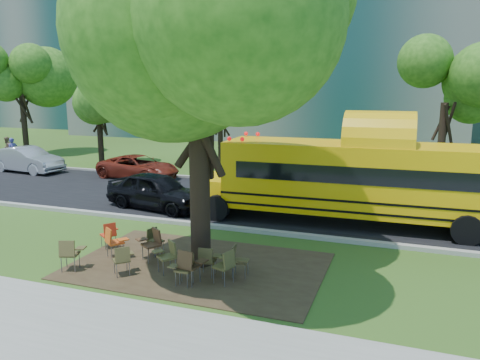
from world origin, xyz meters
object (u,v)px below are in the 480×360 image
at_px(chair_11, 208,259).
at_px(bg_car_red, 138,167).
at_px(chair_5, 184,266).
at_px(black_car, 157,191).
at_px(chair_7, 238,258).
at_px(bg_car_silver, 27,160).
at_px(chair_4, 189,263).
at_px(chair_8, 109,232).
at_px(chair_0, 70,252).
at_px(chair_9, 152,241).
at_px(main_tree, 197,46).
at_px(school_bus, 373,179).
at_px(chair_2, 123,258).
at_px(chair_1, 113,240).
at_px(pedestrian_a, 13,151).
at_px(pedestrian_b, 7,148).
at_px(chair_3, 168,253).
at_px(chair_10, 154,239).
at_px(chair_6, 226,263).

height_order(chair_11, bg_car_red, bg_car_red).
distance_m(chair_5, black_car, 7.88).
height_order(chair_7, bg_car_silver, bg_car_silver).
xyz_separation_m(chair_4, chair_8, (-3.57, 1.68, -0.07)).
height_order(black_car, bg_car_red, black_car).
distance_m(chair_0, chair_9, 2.25).
bearing_deg(chair_7, main_tree, -116.37).
xyz_separation_m(school_bus, chair_2, (-5.87, -7.02, -1.20)).
distance_m(chair_7, chair_9, 2.78).
xyz_separation_m(chair_1, chair_11, (3.15, -0.33, -0.06)).
xyz_separation_m(pedestrian_a, pedestrian_b, (-1.92, 1.37, -0.07)).
height_order(chair_5, chair_8, chair_8).
relative_size(chair_3, chair_10, 1.11).
height_order(chair_4, chair_10, chair_4).
bearing_deg(chair_6, chair_5, 129.74).
relative_size(chair_10, chair_11, 0.96).
xyz_separation_m(chair_0, chair_6, (4.30, 0.66, -0.01)).
height_order(chair_11, pedestrian_a, pedestrian_a).
xyz_separation_m(school_bus, chair_9, (-5.71, -5.74, -1.14)).
xyz_separation_m(chair_3, chair_6, (1.75, -0.17, 0.01)).
xyz_separation_m(chair_3, chair_11, (1.14, 0.08, -0.03)).
height_order(chair_0, chair_5, chair_0).
height_order(chair_5, bg_car_silver, bg_car_silver).
xyz_separation_m(chair_9, pedestrian_b, (-19.20, 13.41, 0.20)).
relative_size(bg_car_silver, pedestrian_a, 2.64).
bearing_deg(main_tree, chair_7, -20.18).
relative_size(school_bus, chair_1, 13.12).
bearing_deg(school_bus, chair_6, -116.43).
height_order(chair_9, pedestrian_a, pedestrian_a).
height_order(school_bus, chair_5, school_bus).
bearing_deg(chair_9, pedestrian_b, -1.39).
xyz_separation_m(main_tree, chair_10, (-1.69, 0.31, -5.52)).
xyz_separation_m(chair_4, bg_car_silver, (-16.00, 11.27, 0.16)).
xyz_separation_m(chair_8, chair_9, (1.80, -0.47, 0.07)).
distance_m(chair_10, pedestrian_b, 22.98).
relative_size(chair_9, pedestrian_b, 0.60).
bearing_deg(school_bus, bg_car_silver, 166.62).
bearing_deg(chair_10, chair_5, 66.99).
bearing_deg(school_bus, pedestrian_b, 161.74).
distance_m(school_bus, chair_2, 9.23).
bearing_deg(black_car, pedestrian_a, 75.74).
height_order(chair_1, chair_10, chair_1).
xyz_separation_m(chair_6, pedestrian_b, (-21.81, 14.24, 0.23)).
distance_m(black_car, pedestrian_b, 18.28).
bearing_deg(chair_10, chair_0, -17.74).
bearing_deg(school_bus, chair_10, -139.47).
height_order(chair_8, pedestrian_b, pedestrian_b).
height_order(chair_4, chair_7, chair_4).
distance_m(chair_6, black_car, 8.17).
bearing_deg(chair_0, black_car, 80.63).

